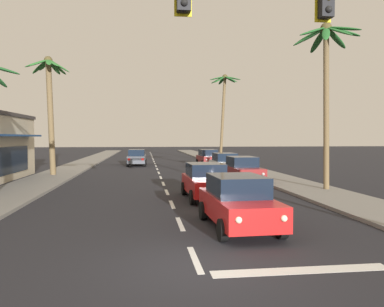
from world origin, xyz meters
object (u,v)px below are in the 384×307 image
sedan_parked_nearest_kerb (225,164)px  palm_right_farthest (224,99)px  sedan_parked_far_kerb (208,158)px  palm_right_second (326,64)px  sedan_third_in_queue (206,181)px  palm_left_third (50,95)px  traffic_signal_mast (333,34)px  sedan_lead_at_stop_bar (238,201)px  sedan_oncoming_far (137,157)px  sedan_parked_mid_kerb (242,169)px

sedan_parked_nearest_kerb → palm_right_farthest: 14.87m
sedan_parked_far_kerb → palm_right_second: bearing=-80.7°
sedan_third_in_queue → palm_left_third: size_ratio=0.50×
palm_right_second → palm_right_farthest: size_ratio=0.89×
traffic_signal_mast → sedan_parked_nearest_kerb: 20.58m
sedan_third_in_queue → sedan_lead_at_stop_bar: bearing=-89.2°
sedan_third_in_queue → sedan_parked_nearest_kerb: 11.96m
traffic_signal_mast → sedan_third_in_queue: traffic_signal_mast is taller
sedan_parked_far_kerb → palm_left_third: size_ratio=0.51×
traffic_signal_mast → sedan_parked_far_kerb: (1.87, 28.97, -4.62)m
traffic_signal_mast → palm_right_second: size_ratio=1.22×
sedan_third_in_queue → palm_left_third: 16.01m
sedan_parked_far_kerb → sedan_lead_at_stop_bar: bearing=-97.7°
sedan_lead_at_stop_bar → palm_left_third: bearing=119.7°
palm_left_third → palm_right_second: 19.35m
sedan_lead_at_stop_bar → sedan_oncoming_far: same height
sedan_oncoming_far → sedan_parked_far_kerb: (7.27, -1.18, 0.00)m
sedan_lead_at_stop_bar → palm_right_farthest: size_ratio=0.44×
sedan_third_in_queue → sedan_oncoming_far: (-3.64, 21.62, 0.00)m
sedan_parked_nearest_kerb → palm_right_second: palm_right_second is taller
sedan_parked_far_kerb → traffic_signal_mast: bearing=-93.7°
palm_right_second → palm_right_farthest: 23.07m
sedan_parked_far_kerb → palm_left_third: 16.93m
traffic_signal_mast → sedan_parked_mid_kerb: bearing=83.7°
traffic_signal_mast → sedan_third_in_queue: bearing=101.7°
palm_right_second → sedan_parked_far_kerb: bearing=99.3°
sedan_parked_mid_kerb → palm_left_third: (-13.18, 5.63, 5.17)m
sedan_parked_mid_kerb → palm_right_second: bearing=-52.7°
traffic_signal_mast → sedan_oncoming_far: traffic_signal_mast is taller
traffic_signal_mast → palm_right_second: (4.95, 10.05, 1.33)m
traffic_signal_mast → sedan_parked_mid_kerb: 15.25m
sedan_lead_at_stop_bar → sedan_oncoming_far: size_ratio=1.00×
traffic_signal_mast → palm_right_farthest: 33.44m
traffic_signal_mast → sedan_oncoming_far: bearing=100.2°
palm_right_farthest → sedan_parked_far_kerb: bearing=-121.4°
traffic_signal_mast → sedan_third_in_queue: size_ratio=2.44×
sedan_parked_nearest_kerb → sedan_parked_mid_kerb: bearing=-90.7°
sedan_third_in_queue → sedan_parked_nearest_kerb: same height
sedan_parked_nearest_kerb → sedan_parked_mid_kerb: 5.54m
sedan_lead_at_stop_bar → sedan_parked_nearest_kerb: (3.35, 17.25, 0.00)m
sedan_third_in_queue → palm_right_farthest: bearing=75.9°
sedan_third_in_queue → palm_right_second: palm_right_second is taller
traffic_signal_mast → palm_right_second: 11.28m
sedan_parked_mid_kerb → palm_left_third: bearing=156.9°
sedan_lead_at_stop_bar → sedan_parked_mid_kerb: same height
sedan_third_in_queue → sedan_parked_far_kerb: bearing=79.9°
sedan_parked_far_kerb → palm_right_farthest: 8.08m
sedan_third_in_queue → sedan_parked_nearest_kerb: size_ratio=1.00×
palm_right_farthest → palm_left_third: bearing=-140.8°
sedan_lead_at_stop_bar → sedan_parked_mid_kerb: size_ratio=1.00×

